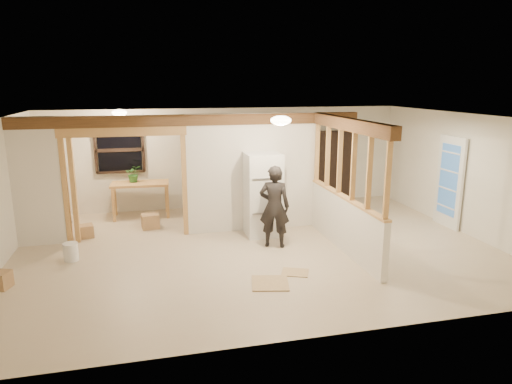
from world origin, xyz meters
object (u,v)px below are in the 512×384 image
object	(u,v)px
refrigerator	(263,195)
work_table	(141,200)
bookshelf	(332,167)
shop_vac	(61,213)
woman	(274,207)

from	to	relation	value
refrigerator	work_table	distance (m)	3.18
bookshelf	work_table	bearing A→B (deg)	-176.58
shop_vac	refrigerator	bearing A→B (deg)	-22.17
refrigerator	shop_vac	size ratio (longest dim) A/B	3.26
woman	work_table	bearing A→B (deg)	-25.14
work_table	shop_vac	xyz separation A→B (m)	(-1.74, -0.21, -0.15)
refrigerator	woman	size ratio (longest dim) A/B	1.07
refrigerator	bookshelf	distance (m)	3.33
work_table	shop_vac	size ratio (longest dim) A/B	2.51
bookshelf	shop_vac	bearing A→B (deg)	-175.69
woman	bookshelf	distance (m)	3.85
shop_vac	bookshelf	distance (m)	6.75
woman	shop_vac	bearing A→B (deg)	-8.49
work_table	refrigerator	bearing A→B (deg)	-34.79
woman	refrigerator	bearing A→B (deg)	-65.50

